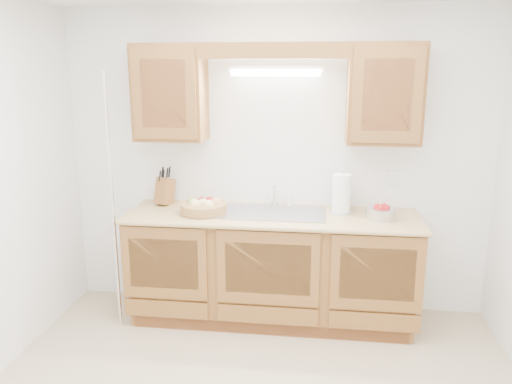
# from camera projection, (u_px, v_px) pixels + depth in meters

# --- Properties ---
(room) EXTENTS (3.52, 3.50, 2.50)m
(room) POSITION_uv_depth(u_px,v_px,m) (251.00, 212.00, 2.70)
(room) COLOR tan
(room) RESTS_ON ground
(base_cabinets) EXTENTS (2.20, 0.60, 0.86)m
(base_cabinets) POSITION_uv_depth(u_px,v_px,m) (272.00, 268.00, 4.05)
(base_cabinets) COLOR brown
(base_cabinets) RESTS_ON ground
(countertop) EXTENTS (2.30, 0.63, 0.04)m
(countertop) POSITION_uv_depth(u_px,v_px,m) (272.00, 216.00, 3.93)
(countertop) COLOR tan
(countertop) RESTS_ON base_cabinets
(upper_cabinet_left) EXTENTS (0.55, 0.33, 0.75)m
(upper_cabinet_left) POSITION_uv_depth(u_px,v_px,m) (170.00, 93.00, 3.95)
(upper_cabinet_left) COLOR brown
(upper_cabinet_left) RESTS_ON room
(upper_cabinet_right) EXTENTS (0.55, 0.33, 0.75)m
(upper_cabinet_right) POSITION_uv_depth(u_px,v_px,m) (384.00, 94.00, 3.75)
(upper_cabinet_right) COLOR brown
(upper_cabinet_right) RESTS_ON room
(valance) EXTENTS (2.20, 0.05, 0.12)m
(valance) POSITION_uv_depth(u_px,v_px,m) (273.00, 50.00, 3.64)
(valance) COLOR brown
(valance) RESTS_ON room
(fluorescent_fixture) EXTENTS (0.76, 0.08, 0.08)m
(fluorescent_fixture) POSITION_uv_depth(u_px,v_px,m) (276.00, 71.00, 3.89)
(fluorescent_fixture) COLOR white
(fluorescent_fixture) RESTS_ON room
(sink) EXTENTS (0.84, 0.46, 0.36)m
(sink) POSITION_uv_depth(u_px,v_px,m) (272.00, 222.00, 3.96)
(sink) COLOR #9E9EA3
(sink) RESTS_ON countertop
(wire_shelf_pole) EXTENTS (0.03, 0.03, 2.00)m
(wire_shelf_pole) POSITION_uv_depth(u_px,v_px,m) (113.00, 205.00, 3.81)
(wire_shelf_pole) COLOR silver
(wire_shelf_pole) RESTS_ON ground
(outlet_plate) EXTENTS (0.08, 0.01, 0.12)m
(outlet_plate) POSITION_uv_depth(u_px,v_px,m) (392.00, 178.00, 4.05)
(outlet_plate) COLOR white
(outlet_plate) RESTS_ON room
(fruit_basket) EXTENTS (0.45, 0.45, 0.11)m
(fruit_basket) POSITION_uv_depth(u_px,v_px,m) (204.00, 206.00, 3.94)
(fruit_basket) COLOR #B48548
(fruit_basket) RESTS_ON countertop
(knife_block) EXTENTS (0.16, 0.21, 0.33)m
(knife_block) POSITION_uv_depth(u_px,v_px,m) (165.00, 191.00, 4.19)
(knife_block) COLOR brown
(knife_block) RESTS_ON countertop
(orange_canister) EXTENTS (0.10, 0.10, 0.26)m
(orange_canister) POSITION_uv_depth(u_px,v_px,m) (341.00, 194.00, 4.01)
(orange_canister) COLOR #FE520E
(orange_canister) RESTS_ON countertop
(soap_bottle) EXTENTS (0.11, 0.12, 0.20)m
(soap_bottle) POSITION_uv_depth(u_px,v_px,m) (341.00, 197.00, 4.05)
(soap_bottle) COLOR #287BC8
(soap_bottle) RESTS_ON countertop
(sponge) EXTENTS (0.12, 0.08, 0.02)m
(sponge) POSITION_uv_depth(u_px,v_px,m) (340.00, 206.00, 4.10)
(sponge) COLOR #CC333F
(sponge) RESTS_ON countertop
(paper_towel) EXTENTS (0.19, 0.19, 0.37)m
(paper_towel) POSITION_uv_depth(u_px,v_px,m) (342.00, 194.00, 3.91)
(paper_towel) COLOR silver
(paper_towel) RESTS_ON countertop
(apple_bowl) EXTENTS (0.23, 0.23, 0.12)m
(apple_bowl) POSITION_uv_depth(u_px,v_px,m) (381.00, 212.00, 3.79)
(apple_bowl) COLOR silver
(apple_bowl) RESTS_ON countertop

